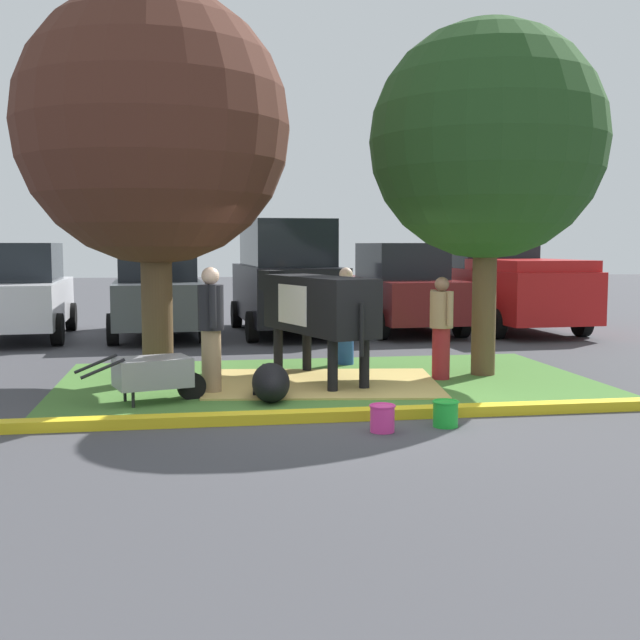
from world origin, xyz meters
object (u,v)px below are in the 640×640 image
Objects in this scene: person_visitor_near at (211,326)px; sedan_silver at (158,291)px; hatchback_white at (19,292)px; sedan_red at (401,289)px; wheelbarrow at (155,373)px; suv_black at (286,277)px; shade_tree_left at (154,128)px; shade_tree_right at (487,142)px; bucket_pink at (382,418)px; cow_holstein at (315,305)px; calf_lying at (271,382)px; bucket_green at (446,413)px; person_handler at (346,313)px; person_visitor_far at (441,326)px; pickup_truck_black at (503,282)px.

sedan_silver reaches higher than person_visitor_near.
hatchback_white and sedan_red have the same top height.
suv_black is at bearing 71.30° from wheelbarrow.
shade_tree_left is at bearing 123.29° from person_visitor_near.
shade_tree_right reaches higher than wheelbarrow.
sedan_silver is at bearing 105.94° from bucket_pink.
sedan_red is (2.98, 6.30, -0.13)m from cow_holstein.
shade_tree_right is (4.85, -0.25, -0.12)m from shade_tree_left.
calf_lying is 8.51m from sedan_red.
calf_lying reaches higher than bucket_green.
cow_holstein is 8.27m from hatchback_white.
cow_holstein is 1.75m from calf_lying.
person_visitor_far is (1.09, -1.64, -0.06)m from person_handler.
person_visitor_near is at bearing -82.23° from sedan_silver.
wheelbarrow is 10.96m from pickup_truck_black.
cow_holstein is 2.31× the size of calf_lying.
sedan_silver is at bearing 110.24° from bucket_green.
bucket_pink is (0.22, -3.18, -0.96)m from cow_holstein.
suv_black is (2.59, 5.98, -2.35)m from shade_tree_left.
sedan_silver is 1.00× the size of sedan_red.
bucket_pink is 9.81m from sedan_silver.
person_visitor_far is 5.12× the size of bucket_green.
cow_holstein is 10.38× the size of bucket_pink.
person_visitor_far is at bearing 61.61° from bucket_pink.
person_visitor_near reaches higher than person_visitor_far.
bucket_pink is at bearing -170.89° from bucket_green.
bucket_pink is at bearing -86.10° from cow_holstein.
sedan_red is (1.15, 6.48, 0.18)m from person_visitor_far.
hatchback_white is at bearing 120.94° from calf_lying.
person_visitor_near is 5.77× the size of bucket_pink.
hatchback_white is 5.69m from suv_black.
hatchback_white is at bearing -179.10° from pickup_truck_black.
person_visitor_near is 0.38× the size of sedan_silver.
cow_holstein is 0.55× the size of pickup_truck_black.
bucket_pink is at bearing -96.44° from person_handler.
shade_tree_right is 1.17× the size of sedan_red.
bucket_green is at bearing -115.54° from pickup_truck_black.
shade_tree_left is 6.92m from suv_black.
person_visitor_far is (3.35, 0.57, -0.10)m from person_visitor_near.
cow_holstein is 8.50m from pickup_truck_black.
sedan_silver is at bearing 92.10° from shade_tree_left.
bucket_green is at bearing -45.36° from calf_lying.
sedan_red reaches higher than wheelbarrow.
shade_tree_left is at bearing -141.79° from pickup_truck_black.
bucket_green is at bearing 9.11° from bucket_pink.
shade_tree_right reaches higher than person_visitor_near.
calf_lying is at bearing -36.52° from person_visitor_near.
pickup_truck_black is (7.98, 0.26, 0.13)m from sedan_silver.
sedan_red is at bearing 64.65° from cow_holstein.
sedan_red is at bearing -175.94° from pickup_truck_black.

